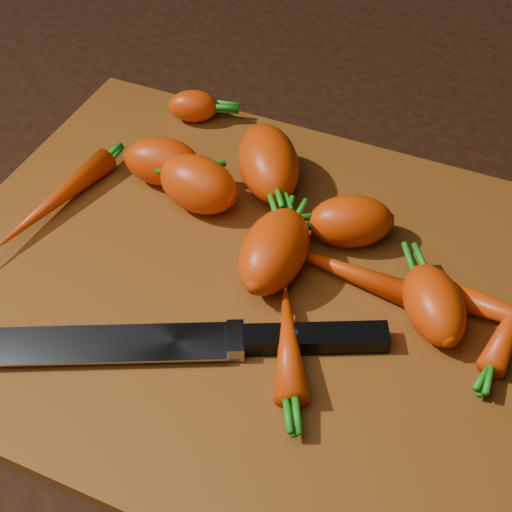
% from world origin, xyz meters
% --- Properties ---
extents(ground, '(2.00, 2.00, 0.01)m').
position_xyz_m(ground, '(0.00, 0.00, -0.01)').
color(ground, black).
extents(cutting_board, '(0.50, 0.40, 0.01)m').
position_xyz_m(cutting_board, '(0.00, 0.00, 0.01)').
color(cutting_board, brown).
rests_on(cutting_board, ground).
extents(carrot_0, '(0.07, 0.06, 0.04)m').
position_xyz_m(carrot_0, '(-0.12, 0.08, 0.03)').
color(carrot_0, '#C23406').
rests_on(carrot_0, cutting_board).
extents(carrot_1, '(0.08, 0.06, 0.05)m').
position_xyz_m(carrot_1, '(-0.08, 0.06, 0.04)').
color(carrot_1, '#C23406').
rests_on(carrot_1, cutting_board).
extents(carrot_2, '(0.09, 0.10, 0.05)m').
position_xyz_m(carrot_2, '(-0.03, 0.11, 0.04)').
color(carrot_2, '#C23406').
rests_on(carrot_2, cutting_board).
extents(carrot_3, '(0.05, 0.09, 0.05)m').
position_xyz_m(carrot_3, '(0.01, 0.01, 0.04)').
color(carrot_3, '#C23406').
rests_on(carrot_3, cutting_board).
extents(carrot_4, '(0.08, 0.07, 0.04)m').
position_xyz_m(carrot_4, '(0.06, 0.07, 0.03)').
color(carrot_4, '#C23406').
rests_on(carrot_4, cutting_board).
extents(carrot_5, '(0.05, 0.05, 0.03)m').
position_xyz_m(carrot_5, '(-0.14, 0.17, 0.03)').
color(carrot_5, '#C23406').
rests_on(carrot_5, cutting_board).
extents(carrot_6, '(0.07, 0.08, 0.04)m').
position_xyz_m(carrot_6, '(0.14, 0.02, 0.03)').
color(carrot_6, '#C23406').
rests_on(carrot_6, cutting_board).
extents(carrot_7, '(0.03, 0.10, 0.02)m').
position_xyz_m(carrot_7, '(0.19, 0.03, 0.02)').
color(carrot_7, '#C23406').
rests_on(carrot_7, cutting_board).
extents(carrot_9, '(0.06, 0.09, 0.02)m').
position_xyz_m(carrot_9, '(0.05, -0.05, 0.02)').
color(carrot_9, '#C23406').
rests_on(carrot_9, cutting_board).
extents(carrot_10, '(0.13, 0.03, 0.02)m').
position_xyz_m(carrot_10, '(0.07, 0.03, 0.02)').
color(carrot_10, '#C23406').
rests_on(carrot_10, cutting_board).
extents(carrot_11, '(0.04, 0.13, 0.02)m').
position_xyz_m(carrot_11, '(-0.18, 0.01, 0.02)').
color(carrot_11, '#C23406').
rests_on(carrot_11, cutting_board).
extents(knife, '(0.28, 0.15, 0.02)m').
position_xyz_m(knife, '(-0.06, -0.10, 0.02)').
color(knife, gray).
rests_on(knife, cutting_board).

